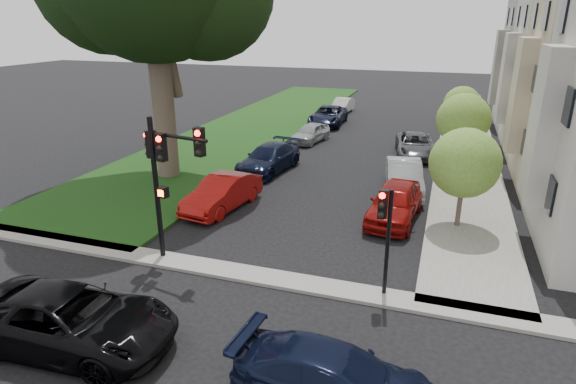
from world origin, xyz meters
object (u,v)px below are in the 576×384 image
(small_tree_b, at_px, (463,120))
(car_parked_8, at_px, (328,116))
(car_cross_near, at_px, (70,319))
(car_parked_1, at_px, (404,177))
(small_tree_c, at_px, (462,105))
(car_parked_0, at_px, (395,202))
(car_parked_2, at_px, (415,145))
(traffic_signal_main, at_px, (165,165))
(car_parked_6, at_px, (269,159))
(car_parked_9, at_px, (342,106))
(traffic_signal_secondary, at_px, (385,223))
(car_cross_far, at_px, (337,380))
(car_parked_5, at_px, (222,193))
(car_parked_7, at_px, (310,133))
(small_tree_a, at_px, (465,163))

(small_tree_b, xyz_separation_m, car_parked_8, (-9.93, 9.58, -2.15))
(car_cross_near, bearing_deg, car_parked_1, -28.90)
(small_tree_c, bearing_deg, car_parked_0, -99.24)
(car_parked_2, bearing_deg, traffic_signal_main, -120.83)
(traffic_signal_main, bearing_deg, car_parked_6, 92.37)
(car_parked_8, distance_m, car_parked_9, 5.47)
(traffic_signal_secondary, relative_size, car_cross_far, 0.74)
(car_parked_0, bearing_deg, small_tree_b, 77.34)
(small_tree_c, distance_m, car_parked_5, 19.74)
(car_cross_near, bearing_deg, car_parked_7, -3.34)
(traffic_signal_secondary, xyz_separation_m, car_parked_8, (-7.69, 24.06, -1.71))
(car_cross_near, bearing_deg, traffic_signal_secondary, -59.44)
(car_parked_0, relative_size, car_parked_1, 0.99)
(traffic_signal_secondary, relative_size, car_parked_7, 0.91)
(small_tree_c, relative_size, car_parked_2, 0.76)
(car_cross_near, relative_size, car_parked_0, 1.21)
(small_tree_c, height_order, car_parked_6, small_tree_c)
(traffic_signal_secondary, height_order, car_cross_near, traffic_signal_secondary)
(traffic_signal_main, relative_size, car_cross_far, 1.07)
(small_tree_b, distance_m, car_parked_8, 13.97)
(car_parked_5, xyz_separation_m, car_parked_7, (0.34, 13.14, -0.09))
(small_tree_a, bearing_deg, car_parked_8, 119.02)
(car_cross_near, xyz_separation_m, car_parked_5, (-0.47, 9.97, -0.04))
(traffic_signal_main, height_order, car_parked_7, traffic_signal_main)
(small_tree_c, distance_m, car_cross_far, 26.93)
(traffic_signal_main, bearing_deg, car_parked_2, 67.27)
(car_cross_near, relative_size, car_parked_6, 1.11)
(car_parked_1, relative_size, car_parked_2, 0.95)
(small_tree_c, height_order, car_parked_2, small_tree_c)
(traffic_signal_main, bearing_deg, car_parked_7, 90.31)
(car_parked_6, distance_m, car_parked_8, 13.14)
(traffic_signal_main, bearing_deg, small_tree_a, 32.51)
(car_cross_near, relative_size, car_parked_2, 1.14)
(car_parked_7, relative_size, car_parked_8, 0.72)
(car_cross_near, xyz_separation_m, car_parked_2, (7.02, 21.84, -0.10))
(car_parked_7, bearing_deg, small_tree_a, -40.37)
(car_parked_0, xyz_separation_m, car_parked_7, (-7.14, 11.97, -0.14))
(car_parked_5, distance_m, car_parked_9, 24.53)
(car_parked_5, bearing_deg, car_cross_far, -44.35)
(traffic_signal_main, xyz_separation_m, car_parked_0, (7.04, 6.12, -2.73))
(small_tree_c, bearing_deg, car_parked_7, -158.76)
(small_tree_a, height_order, car_parked_2, small_tree_a)
(small_tree_c, relative_size, car_parked_1, 0.80)
(small_tree_a, xyz_separation_m, car_parked_2, (-2.55, 10.70, -2.08))
(traffic_signal_secondary, height_order, car_parked_9, traffic_signal_secondary)
(car_cross_near, relative_size, car_parked_5, 1.24)
(small_tree_c, xyz_separation_m, car_parked_9, (-9.97, 7.62, -1.86))
(small_tree_b, height_order, car_parked_9, small_tree_b)
(car_parked_6, bearing_deg, small_tree_c, 55.14)
(small_tree_b, relative_size, car_parked_8, 0.82)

